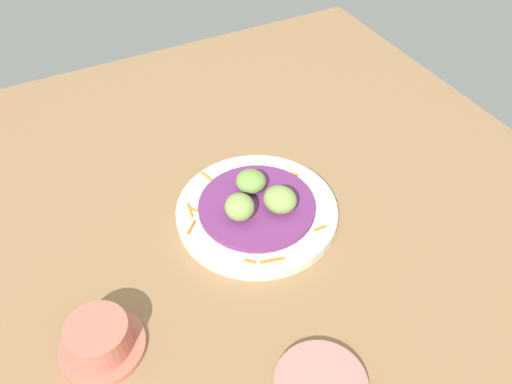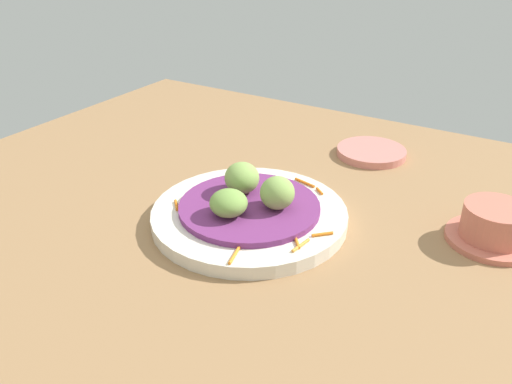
% 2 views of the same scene
% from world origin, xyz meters
% --- Properties ---
extents(table_surface, '(1.10, 1.10, 0.02)m').
position_xyz_m(table_surface, '(0.00, 0.00, 0.01)').
color(table_surface, '#936D47').
rests_on(table_surface, ground).
extents(main_plate, '(0.27, 0.27, 0.02)m').
position_xyz_m(main_plate, '(-0.05, 0.02, 0.03)').
color(main_plate, silver).
rests_on(main_plate, table_surface).
extents(cabbage_bed, '(0.20, 0.20, 0.01)m').
position_xyz_m(cabbage_bed, '(-0.05, 0.02, 0.04)').
color(cabbage_bed, '#702D6B').
rests_on(cabbage_bed, main_plate).
extents(carrot_garnish, '(0.24, 0.23, 0.00)m').
position_xyz_m(carrot_garnish, '(-0.05, 0.06, 0.04)').
color(carrot_garnish, orange).
rests_on(carrot_garnish, main_plate).
extents(guac_scoop_left, '(0.07, 0.07, 0.03)m').
position_xyz_m(guac_scoop_left, '(-0.02, 0.01, 0.06)').
color(guac_scoop_left, '#759E47').
rests_on(guac_scoop_left, cabbage_bed).
extents(guac_scoop_center, '(0.06, 0.06, 0.05)m').
position_xyz_m(guac_scoop_center, '(-0.07, 0.06, 0.07)').
color(guac_scoop_center, '#84A851').
rests_on(guac_scoop_center, cabbage_bed).
extents(guac_scoop_right, '(0.07, 0.07, 0.04)m').
position_xyz_m(guac_scoop_right, '(-0.08, -0.01, 0.07)').
color(guac_scoop_right, '#84A851').
rests_on(guac_scoop_right, cabbage_bed).
extents(side_plate_small, '(0.12, 0.12, 0.01)m').
position_xyz_m(side_plate_small, '(-0.36, 0.09, 0.03)').
color(side_plate_small, tan).
rests_on(side_plate_small, table_surface).
extents(terracotta_bowl, '(0.12, 0.12, 0.05)m').
position_xyz_m(terracotta_bowl, '(-0.18, 0.32, 0.04)').
color(terracotta_bowl, '#C66B56').
rests_on(terracotta_bowl, table_surface).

